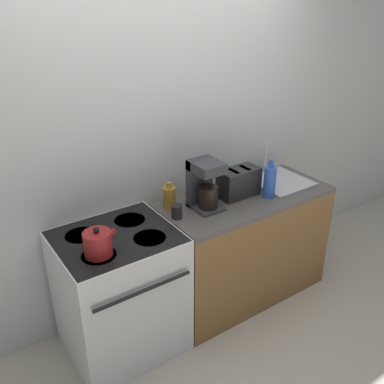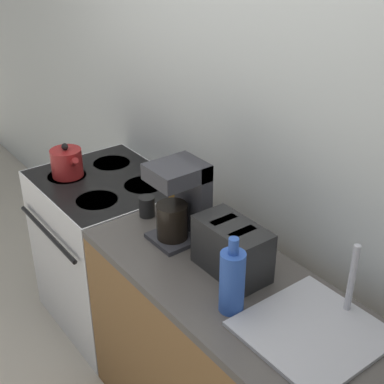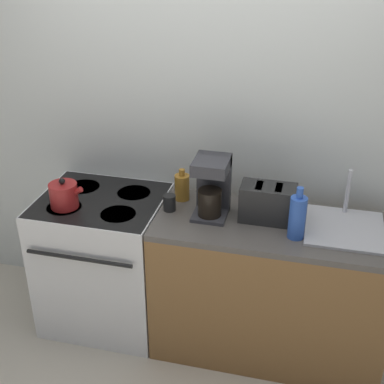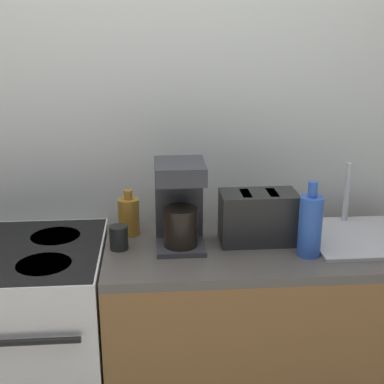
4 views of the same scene
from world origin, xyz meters
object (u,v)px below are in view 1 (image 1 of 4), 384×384
object	(u,v)px
kettle	(98,243)
toaster	(239,182)
bottle_blue	(270,181)
coffee_maker	(204,184)
bottle_amber	(169,197)
stove	(120,292)
cup_black	(177,211)

from	to	relation	value
kettle	toaster	size ratio (longest dim) A/B	0.67
kettle	toaster	distance (m)	1.18
bottle_blue	coffee_maker	bearing A→B (deg)	163.80
bottle_amber	stove	bearing A→B (deg)	-164.98
kettle	bottle_blue	bearing A→B (deg)	-0.40
kettle	bottle_amber	distance (m)	0.70
bottle_amber	bottle_blue	size ratio (longest dim) A/B	0.66
cup_black	bottle_blue	bearing A→B (deg)	-9.17
kettle	coffee_maker	distance (m)	0.87
kettle	cup_black	bearing A→B (deg)	10.17
bottle_amber	coffee_maker	bearing A→B (deg)	-31.02
bottle_blue	cup_black	distance (m)	0.75
toaster	cup_black	world-z (taller)	toaster
toaster	bottle_blue	xyz separation A→B (m)	(0.17, -0.15, 0.02)
stove	kettle	distance (m)	0.55
bottle_blue	cup_black	xyz separation A→B (m)	(-0.74, 0.12, -0.08)
bottle_amber	cup_black	size ratio (longest dim) A/B	2.05
stove	coffee_maker	size ratio (longest dim) A/B	2.55
stove	bottle_blue	bearing A→B (deg)	-6.69
stove	kettle	world-z (taller)	kettle
kettle	coffee_maker	world-z (taller)	coffee_maker
kettle	cup_black	distance (m)	0.62
kettle	toaster	world-z (taller)	toaster
bottle_amber	toaster	bearing A→B (deg)	-12.86
stove	coffee_maker	bearing A→B (deg)	0.33
bottle_amber	bottle_blue	distance (m)	0.75
coffee_maker	cup_black	xyz separation A→B (m)	(-0.24, -0.02, -0.13)
coffee_maker	bottle_blue	size ratio (longest dim) A/B	1.18
kettle	coffee_maker	size ratio (longest dim) A/B	0.59
kettle	bottle_blue	xyz separation A→B (m)	(1.34, -0.01, 0.05)
toaster	cup_black	distance (m)	0.57
toaster	cup_black	bearing A→B (deg)	-177.09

